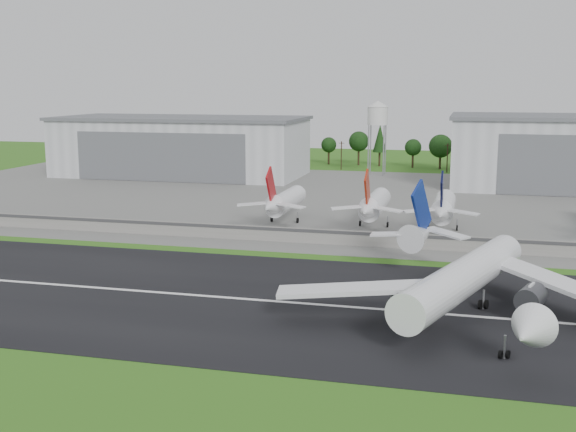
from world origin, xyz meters
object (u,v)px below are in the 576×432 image
(parked_jet_red_a, at_px, (283,202))
(parked_jet_navy, at_px, (443,208))
(parked_jet_red_b, at_px, (373,205))
(main_airliner, at_px, (464,287))

(parked_jet_red_a, bearing_deg, parked_jet_navy, 0.04)
(parked_jet_red_b, height_order, parked_jet_navy, parked_jet_navy)
(main_airliner, relative_size, parked_jet_red_b, 1.84)
(parked_jet_red_a, xyz_separation_m, parked_jet_red_b, (23.42, 0.02, 0.09))
(main_airliner, bearing_deg, parked_jet_navy, -66.28)
(main_airliner, xyz_separation_m, parked_jet_red_a, (-46.46, 66.92, 0.96))
(parked_jet_red_a, relative_size, parked_jet_red_b, 1.00)
(parked_jet_red_a, height_order, parked_jet_red_b, parked_jet_red_b)
(parked_jet_navy, bearing_deg, parked_jet_red_b, -179.96)
(main_airliner, bearing_deg, parked_jet_red_b, -52.35)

